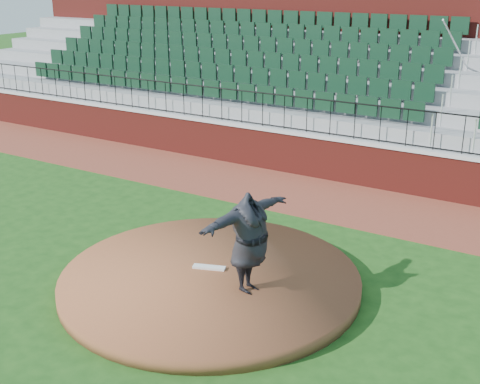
# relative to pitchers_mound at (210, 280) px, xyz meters

# --- Properties ---
(ground) EXTENTS (90.00, 90.00, 0.00)m
(ground) POSITION_rel_pitchers_mound_xyz_m (-0.43, 0.30, -0.12)
(ground) COLOR #1A4614
(ground) RESTS_ON ground
(warning_track) EXTENTS (34.00, 3.20, 0.01)m
(warning_track) POSITION_rel_pitchers_mound_xyz_m (-0.43, 5.70, -0.12)
(warning_track) COLOR brown
(warning_track) RESTS_ON ground
(field_wall) EXTENTS (34.00, 0.35, 1.20)m
(field_wall) POSITION_rel_pitchers_mound_xyz_m (-0.43, 7.30, 0.47)
(field_wall) COLOR maroon
(field_wall) RESTS_ON ground
(wall_cap) EXTENTS (34.00, 0.45, 0.10)m
(wall_cap) POSITION_rel_pitchers_mound_xyz_m (-0.43, 7.30, 1.12)
(wall_cap) COLOR #B7B7B7
(wall_cap) RESTS_ON field_wall
(wall_railing) EXTENTS (34.00, 0.05, 1.00)m
(wall_railing) POSITION_rel_pitchers_mound_xyz_m (-0.43, 7.30, 1.67)
(wall_railing) COLOR black
(wall_railing) RESTS_ON wall_cap
(seating_stands) EXTENTS (34.00, 5.10, 4.60)m
(seating_stands) POSITION_rel_pitchers_mound_xyz_m (-0.43, 10.02, 2.18)
(seating_stands) COLOR gray
(seating_stands) RESTS_ON ground
(concourse_wall) EXTENTS (34.00, 0.50, 5.50)m
(concourse_wall) POSITION_rel_pitchers_mound_xyz_m (-0.43, 12.82, 2.62)
(concourse_wall) COLOR maroon
(concourse_wall) RESTS_ON ground
(pitchers_mound) EXTENTS (5.76, 5.76, 0.25)m
(pitchers_mound) POSITION_rel_pitchers_mound_xyz_m (0.00, 0.00, 0.00)
(pitchers_mound) COLOR brown
(pitchers_mound) RESTS_ON ground
(pitching_rubber) EXTENTS (0.66, 0.37, 0.04)m
(pitching_rubber) POSITION_rel_pitchers_mound_xyz_m (-0.15, 0.19, 0.15)
(pitching_rubber) COLOR white
(pitching_rubber) RESTS_ON pitchers_mound
(pitcher) EXTENTS (0.95, 2.39, 1.89)m
(pitcher) POSITION_rel_pitchers_mound_xyz_m (0.97, -0.17, 1.07)
(pitcher) COLOR black
(pitcher) RESTS_ON pitchers_mound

